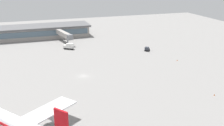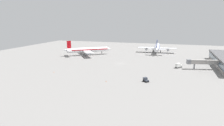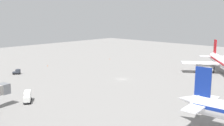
% 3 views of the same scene
% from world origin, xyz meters
% --- Properties ---
extents(ground, '(288.00, 288.00, 0.00)m').
position_xyz_m(ground, '(0.00, 0.00, 0.00)').
color(ground, gray).
extents(airplane_at_gate, '(33.63, 39.73, 14.24)m').
position_xyz_m(airplane_at_gate, '(26.99, 39.60, 5.18)').
color(airplane_at_gate, white).
rests_on(airplane_at_gate, ground).
extents(airplane_taxiing, '(48.36, 38.83, 14.71)m').
position_xyz_m(airplane_taxiing, '(63.84, -22.20, 5.35)').
color(airplane_taxiing, white).
rests_on(airplane_taxiing, ground).
extents(catering_truck, '(5.69, 4.73, 3.30)m').
position_xyz_m(catering_truck, '(-1.52, -43.09, 1.70)').
color(catering_truck, black).
rests_on(catering_truck, ground).
extents(baggage_tug, '(3.70, 3.71, 2.30)m').
position_xyz_m(baggage_tug, '(-41.32, -25.85, 1.16)').
color(baggage_tug, black).
rests_on(baggage_tug, ground).
extents(jet_bridge, '(7.32, 21.54, 6.74)m').
position_xyz_m(jet_bridge, '(-1.61, -58.23, 5.14)').
color(jet_bridge, '#9E9993').
rests_on(jet_bridge, ground).
extents(safety_cone_near_gate, '(0.44, 0.44, 0.60)m').
position_xyz_m(safety_cone_near_gate, '(-39.24, 33.17, 0.30)').
color(safety_cone_near_gate, '#EA590C').
rests_on(safety_cone_near_gate, ground).
extents(safety_cone_mid_apron, '(0.44, 0.44, 0.60)m').
position_xyz_m(safety_cone_mid_apron, '(-47.78, -5.40, 0.30)').
color(safety_cone_mid_apron, '#EA590C').
rests_on(safety_cone_mid_apron, ground).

